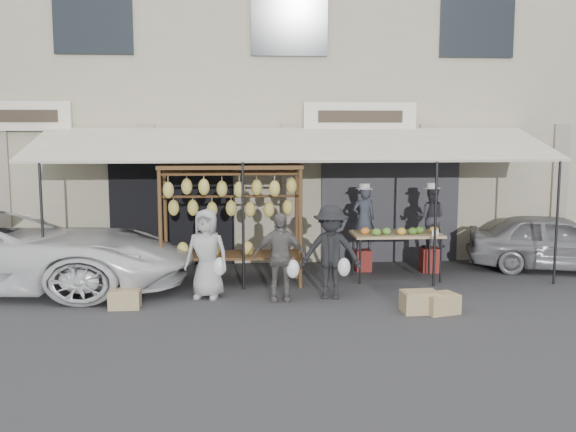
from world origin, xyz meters
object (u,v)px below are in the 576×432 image
Objects in this scene: crate_near_a at (420,302)px; crate_far at (125,299)px; banana_rack at (231,201)px; vendor_right at (431,217)px; produce_table at (397,235)px; customer_mid at (280,257)px; customer_right at (331,252)px; crate_near_b at (441,303)px; customer_left at (207,254)px; sedan at (555,242)px; vendor_left at (364,219)px.

crate_far is at bearing 172.84° from crate_near_a.
banana_rack is 3.89m from crate_near_a.
crate_near_a is (-1.01, -2.88, -0.96)m from vendor_right.
customer_mid reaches higher than produce_table.
banana_rack is 1.62× the size of customer_right.
crate_near_a is 1.12× the size of crate_far.
vendor_right is at bearing 76.68° from crate_near_b.
customer_right is at bearing -138.02° from produce_table.
sedan is (7.01, 1.67, -0.18)m from customer_left.
crate_near_a is at bearing -26.42° from customer_right.
customer_mid is 0.88m from customer_right.
vendor_right is 2.25× the size of crate_near_a.
produce_table is 1.14× the size of customer_mid.
crate_near_b is at bearing -2.50° from customer_left.
crate_near_a is at bearing 143.59° from sedan.
vendor_right is 3.18m from crate_near_b.
customer_right is (-0.97, -2.12, -0.28)m from vendor_left.
banana_rack is 1.66m from customer_mid.
vendor_left is 2.61× the size of crate_far.
customer_left is at bearing -162.70° from produce_table.
crate_near_a is at bearing -34.65° from banana_rack.
vendor_right is 3.77m from customer_mid.
vendor_left is 1.03× the size of vendor_right.
vendor_left reaches higher than crate_near_a.
vendor_right is (1.33, -0.20, 0.04)m from vendor_left.
crate_near_a is at bearing -7.16° from crate_far.
produce_table is at bearing 85.48° from crate_near_a.
vendor_left is at bearing 51.65° from customer_mid.
crate_far is (-4.37, -2.48, -0.93)m from vendor_left.
customer_mid is 0.93× the size of customer_right.
customer_right is 3.48m from crate_far.
sedan is at bearing 31.09° from customer_right.
customer_left reaches higher than crate_near_b.
sedan is (6.60, 0.77, -0.98)m from banana_rack.
crate_far is (-2.52, -0.29, -0.60)m from customer_mid.
vendor_right is (4.00, 0.81, -0.45)m from banana_rack.
vendor_left is 2.32× the size of crate_near_a.
vendor_left is at bearing 20.73° from banana_rack.
vendor_right is 3.01m from customer_right.
customer_right is (0.88, 0.07, 0.05)m from customer_mid.
crate_far is at bearing 120.67° from sedan.
sedan is (5.78, 1.95, -0.16)m from customer_mid.
vendor_left reaches higher than customer_right.
produce_table is 3.07× the size of crate_near_a.
vendor_right is 0.83× the size of customer_mid.
crate_near_b is at bearing -19.16° from customer_mid.
produce_table is at bearing 53.42° from vendor_right.
customer_left is 3.63m from crate_near_a.
sedan is (2.61, -0.04, -0.53)m from vendor_right.
banana_rack reaches higher than crate_far.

